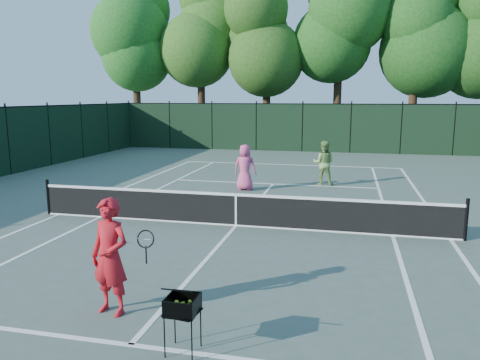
% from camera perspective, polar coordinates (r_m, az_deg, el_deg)
% --- Properties ---
extents(ground, '(90.00, 90.00, 0.00)m').
position_cam_1_polar(ground, '(12.87, -0.49, -5.62)').
color(ground, '#47574C').
rests_on(ground, ground).
extents(sideline_doubles_left, '(0.10, 23.77, 0.01)m').
position_cam_1_polar(sideline_doubles_left, '(15.09, -21.22, -3.94)').
color(sideline_doubles_left, white).
rests_on(sideline_doubles_left, ground).
extents(sideline_doubles_right, '(0.10, 23.77, 0.01)m').
position_cam_1_polar(sideline_doubles_right, '(12.80, 24.30, -6.63)').
color(sideline_doubles_right, white).
rests_on(sideline_doubles_right, ground).
extents(sideline_singles_left, '(0.10, 23.77, 0.01)m').
position_cam_1_polar(sideline_singles_left, '(14.38, -16.69, -4.35)').
color(sideline_singles_left, white).
rests_on(sideline_singles_left, ground).
extents(sideline_singles_right, '(0.10, 23.77, 0.01)m').
position_cam_1_polar(sideline_singles_right, '(12.59, 18.15, -6.48)').
color(sideline_singles_right, white).
rests_on(sideline_singles_right, ground).
extents(baseline_far, '(10.97, 0.10, 0.01)m').
position_cam_1_polar(baseline_far, '(24.35, 6.11, 1.86)').
color(baseline_far, white).
rests_on(baseline_far, ground).
extents(service_line_near, '(8.23, 0.10, 0.01)m').
position_cam_1_polar(service_line_near, '(7.25, -13.19, -18.98)').
color(service_line_near, white).
rests_on(service_line_near, ground).
extents(service_line_far, '(8.23, 0.10, 0.01)m').
position_cam_1_polar(service_line_far, '(18.99, 4.06, -0.47)').
color(service_line_far, white).
rests_on(service_line_far, ground).
extents(center_service_line, '(0.10, 12.80, 0.01)m').
position_cam_1_polar(center_service_line, '(12.87, -0.49, -5.60)').
color(center_service_line, white).
rests_on(center_service_line, ground).
extents(tennis_net, '(11.69, 0.09, 1.06)m').
position_cam_1_polar(tennis_net, '(12.75, -0.49, -3.55)').
color(tennis_net, black).
rests_on(tennis_net, ground).
extents(fence_far, '(24.00, 0.05, 3.00)m').
position_cam_1_polar(fence_far, '(30.25, 7.61, 6.29)').
color(fence_far, black).
rests_on(fence_far, ground).
extents(tree_0, '(6.40, 6.40, 13.14)m').
position_cam_1_polar(tree_0, '(37.42, -12.74, 17.09)').
color(tree_0, black).
rests_on(tree_0, ground).
extents(tree_1, '(6.80, 6.80, 13.98)m').
position_cam_1_polar(tree_1, '(36.12, -4.86, 18.40)').
color(tree_1, black).
rests_on(tree_1, ground).
extents(tree_2, '(6.00, 6.00, 12.40)m').
position_cam_1_polar(tree_2, '(34.61, 3.33, 17.17)').
color(tree_2, black).
rests_on(tree_2, ground).
extents(tree_3, '(7.00, 7.00, 14.45)m').
position_cam_1_polar(tree_3, '(34.79, 12.12, 19.06)').
color(tree_3, black).
rests_on(tree_3, ground).
extents(tree_4, '(6.20, 6.20, 12.97)m').
position_cam_1_polar(tree_4, '(34.20, 20.84, 17.34)').
color(tree_4, black).
rests_on(tree_4, ground).
extents(coach, '(1.06, 0.60, 1.92)m').
position_cam_1_polar(coach, '(7.90, -15.54, -8.99)').
color(coach, red).
rests_on(coach, ground).
extents(player_pink, '(0.88, 0.60, 1.74)m').
position_cam_1_polar(player_pink, '(17.59, 0.62, 1.56)').
color(player_pink, '#D1497B').
rests_on(player_pink, ground).
extents(player_green, '(0.86, 0.67, 1.77)m').
position_cam_1_polar(player_green, '(18.88, 10.15, 2.05)').
color(player_green, '#78A050').
rests_on(player_green, ground).
extents(ball_hopper, '(0.48, 0.48, 0.82)m').
position_cam_1_polar(ball_hopper, '(6.66, -7.03, -14.96)').
color(ball_hopper, black).
rests_on(ball_hopper, ground).
extents(loose_ball_midcourt, '(0.07, 0.07, 0.07)m').
position_cam_1_polar(loose_ball_midcourt, '(11.74, -14.00, -7.33)').
color(loose_ball_midcourt, '#D6F532').
rests_on(loose_ball_midcourt, ground).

